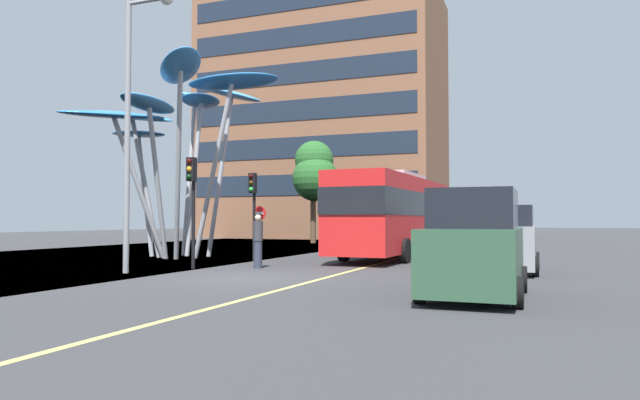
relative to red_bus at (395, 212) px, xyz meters
name	(u,v)px	position (x,y,z in m)	size (l,w,h in m)	color
ground	(223,279)	(-2.59, -10.30, -2.07)	(120.00, 240.00, 0.10)	#38383A
red_bus	(395,212)	(0.00, 0.00, 0.00)	(3.04, 11.57, 3.69)	red
leaf_sculpture	(177,112)	(-8.96, -3.59, 4.40)	(9.14, 9.17, 8.28)	#9EA0A5
traffic_light_kerb_near	(192,188)	(-4.97, -8.34, 0.70)	(0.28, 0.42, 3.76)	black
traffic_light_kerb_far	(253,197)	(-4.82, -4.25, 0.55)	(0.28, 0.42, 3.54)	black
car_parked_near	(474,247)	(4.68, -12.22, -0.95)	(2.03, 4.14, 2.29)	#2D5138
car_parked_mid	(506,241)	(4.96, -5.68, -1.02)	(1.95, 4.05, 2.10)	gray
car_parked_far	(509,235)	(4.67, 1.51, -1.03)	(1.98, 4.28, 2.11)	silver
street_lamp	(137,98)	(-5.70, -10.30, 3.44)	(1.73, 0.44, 8.69)	gray
tree_pavement_near	(315,174)	(-9.24, 13.76, 3.00)	(3.29, 3.80, 7.41)	brown
pedestrian	(258,241)	(-3.06, -7.21, -1.09)	(0.34, 0.34, 1.84)	#2D3342
no_entry_sign	(259,224)	(-5.05, -3.23, -0.51)	(0.60, 0.12, 2.24)	gray
backdrop_building	(324,119)	(-13.46, 26.56, 9.32)	(21.94, 12.15, 22.67)	brown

